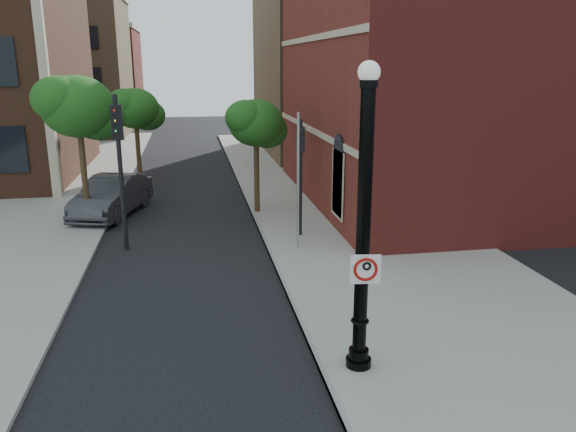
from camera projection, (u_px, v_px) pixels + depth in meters
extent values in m
plane|color=black|center=(224.00, 364.00, 12.47)|extent=(120.00, 120.00, 0.00)
cube|color=gray|center=(355.00, 225.00, 22.95)|extent=(8.00, 60.00, 0.12)
cube|color=gray|center=(21.00, 195.00, 28.05)|extent=(10.00, 50.00, 0.12)
cube|color=gray|center=(260.00, 229.00, 22.29)|extent=(0.10, 60.00, 0.14)
cube|color=maroon|center=(537.00, 73.00, 26.85)|extent=(22.00, 16.00, 12.00)
cube|color=black|center=(338.00, 184.00, 21.32)|extent=(0.08, 1.40, 2.40)
cube|color=#BBB091|center=(311.00, 130.00, 25.67)|extent=(0.06, 16.00, 0.25)
cube|color=#BBB091|center=(312.00, 38.00, 24.61)|extent=(0.06, 16.00, 0.25)
cube|color=#BBB091|center=(42.00, 50.00, 25.60)|extent=(0.40, 0.40, 14.00)
cube|color=#836547|center=(58.00, 68.00, 50.68)|extent=(12.00, 12.00, 12.00)
cube|color=maroon|center=(85.00, 76.00, 64.24)|extent=(12.00, 12.00, 10.00)
cube|color=#836547|center=(411.00, 55.00, 41.78)|extent=(22.00, 14.00, 14.00)
cylinder|color=black|center=(358.00, 364.00, 12.16)|extent=(0.55, 0.55, 0.30)
cylinder|color=black|center=(359.00, 354.00, 12.10)|extent=(0.43, 0.43, 0.25)
cylinder|color=black|center=(363.00, 232.00, 11.37)|extent=(0.30, 0.30, 5.70)
torus|color=black|center=(360.00, 321.00, 11.89)|extent=(0.39, 0.39, 0.06)
cylinder|color=black|center=(369.00, 84.00, 10.59)|extent=(0.35, 0.35, 0.15)
sphere|color=silver|center=(369.00, 72.00, 10.54)|extent=(0.43, 0.43, 0.43)
cube|color=white|center=(365.00, 269.00, 11.41)|extent=(0.63, 0.10, 0.63)
cube|color=black|center=(366.00, 256.00, 11.34)|extent=(0.63, 0.09, 0.05)
cube|color=black|center=(365.00, 282.00, 11.49)|extent=(0.63, 0.09, 0.05)
cube|color=black|center=(351.00, 269.00, 11.40)|extent=(0.05, 0.01, 0.63)
cube|color=black|center=(379.00, 269.00, 11.42)|extent=(0.05, 0.01, 0.63)
torus|color=#A80C06|center=(365.00, 269.00, 11.41)|extent=(0.51, 0.13, 0.50)
cube|color=#A80C06|center=(365.00, 269.00, 11.41)|extent=(0.35, 0.05, 0.36)
cube|color=black|center=(363.00, 269.00, 11.41)|extent=(0.06, 0.01, 0.29)
torus|color=black|center=(367.00, 266.00, 11.39)|extent=(0.20, 0.08, 0.20)
cylinder|color=black|center=(366.00, 256.00, 11.34)|extent=(0.03, 0.02, 0.03)
imported|color=#323137|center=(112.00, 196.00, 24.40)|extent=(3.23, 5.53, 1.72)
cylinder|color=black|center=(121.00, 175.00, 19.39)|extent=(0.16, 0.16, 5.45)
cube|color=black|center=(117.00, 122.00, 18.91)|extent=(0.42, 0.40, 1.14)
sphere|color=#E50505|center=(114.00, 110.00, 18.63)|extent=(0.20, 0.20, 0.20)
sphere|color=#FF8C00|center=(114.00, 120.00, 18.72)|extent=(0.20, 0.20, 0.20)
sphere|color=#00E519|center=(115.00, 131.00, 18.81)|extent=(0.20, 0.20, 0.20)
cylinder|color=black|center=(300.00, 180.00, 20.87)|extent=(0.13, 0.13, 4.49)
cube|color=black|center=(301.00, 140.00, 20.47)|extent=(0.30, 0.28, 0.94)
sphere|color=#E50505|center=(302.00, 131.00, 20.25)|extent=(0.17, 0.17, 0.17)
sphere|color=#FF8C00|center=(302.00, 139.00, 20.32)|extent=(0.17, 0.17, 0.17)
sphere|color=#00E519|center=(302.00, 147.00, 20.39)|extent=(0.17, 0.17, 0.17)
cylinder|color=#999999|center=(298.00, 183.00, 19.44)|extent=(0.10, 0.10, 4.87)
cylinder|color=#332314|center=(84.00, 172.00, 22.47)|extent=(0.24, 0.24, 4.49)
ellipsoid|color=#174A13|center=(78.00, 107.00, 21.79)|extent=(2.82, 2.82, 2.40)
ellipsoid|color=#174A13|center=(98.00, 117.00, 22.50)|extent=(2.18, 2.18, 1.86)
ellipsoid|color=#174A13|center=(59.00, 99.00, 21.24)|extent=(2.05, 2.05, 1.75)
cylinder|color=#332314|center=(138.00, 151.00, 29.61)|extent=(0.24, 0.24, 3.89)
ellipsoid|color=#174A13|center=(135.00, 109.00, 29.02)|extent=(2.45, 2.45, 2.08)
ellipsoid|color=#174A13|center=(147.00, 115.00, 29.64)|extent=(1.89, 1.89, 1.61)
ellipsoid|color=#174A13|center=(124.00, 104.00, 28.55)|extent=(1.78, 1.78, 1.51)
cylinder|color=#332314|center=(257.00, 172.00, 24.37)|extent=(0.24, 0.24, 3.73)
ellipsoid|color=#174A13|center=(256.00, 123.00, 23.81)|extent=(2.34, 2.34, 1.99)
ellipsoid|color=#174A13|center=(267.00, 130.00, 24.40)|extent=(1.81, 1.81, 1.54)
ellipsoid|color=#174A13|center=(245.00, 117.00, 23.35)|extent=(1.70, 1.70, 1.45)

